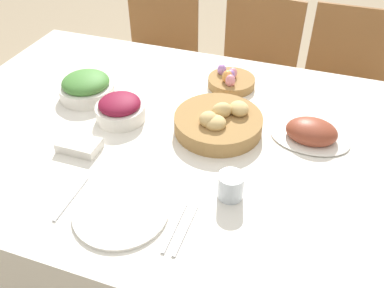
{
  "coord_description": "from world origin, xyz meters",
  "views": [
    {
      "loc": [
        0.35,
        -1.02,
        1.6
      ],
      "look_at": [
        0.03,
        -0.09,
        0.8
      ],
      "focal_mm": 38.0,
      "sensor_mm": 36.0,
      "label": 1
    }
  ],
  "objects_px": {
    "chair_far_center": "(251,76)",
    "egg_basket": "(231,80)",
    "chair_far_left": "(157,60)",
    "knife": "(175,227)",
    "bread_basket": "(219,122)",
    "fork": "(71,198)",
    "spoon": "(185,230)",
    "butter_dish": "(79,145)",
    "ham_platter": "(311,133)",
    "green_salad_bowl": "(86,87)",
    "dinner_plate": "(121,211)",
    "chair_far_right": "(342,91)",
    "drinking_cup": "(231,186)",
    "beet_salad_bowl": "(120,109)"
  },
  "relations": [
    {
      "from": "dinner_plate",
      "to": "fork",
      "type": "height_order",
      "value": "dinner_plate"
    },
    {
      "from": "chair_far_center",
      "to": "ham_platter",
      "type": "relative_size",
      "value": 3.39
    },
    {
      "from": "chair_far_right",
      "to": "fork",
      "type": "bearing_deg",
      "value": -117.8
    },
    {
      "from": "chair_far_right",
      "to": "butter_dish",
      "type": "distance_m",
      "value": 1.42
    },
    {
      "from": "dinner_plate",
      "to": "knife",
      "type": "distance_m",
      "value": 0.16
    },
    {
      "from": "bread_basket",
      "to": "green_salad_bowl",
      "type": "relative_size",
      "value": 1.43
    },
    {
      "from": "chair_far_left",
      "to": "butter_dish",
      "type": "relative_size",
      "value": 6.64
    },
    {
      "from": "chair_far_left",
      "to": "chair_far_center",
      "type": "distance_m",
      "value": 0.56
    },
    {
      "from": "knife",
      "to": "butter_dish",
      "type": "bearing_deg",
      "value": 153.4
    },
    {
      "from": "spoon",
      "to": "butter_dish",
      "type": "xyz_separation_m",
      "value": [
        -0.43,
        0.2,
        0.01
      ]
    },
    {
      "from": "chair_far_center",
      "to": "egg_basket",
      "type": "bearing_deg",
      "value": -82.04
    },
    {
      "from": "butter_dish",
      "to": "bread_basket",
      "type": "bearing_deg",
      "value": 31.66
    },
    {
      "from": "knife",
      "to": "bread_basket",
      "type": "bearing_deg",
      "value": 90.87
    },
    {
      "from": "bread_basket",
      "to": "butter_dish",
      "type": "bearing_deg",
      "value": -148.34
    },
    {
      "from": "green_salad_bowl",
      "to": "spoon",
      "type": "distance_m",
      "value": 0.75
    },
    {
      "from": "knife",
      "to": "chair_far_right",
      "type": "bearing_deg",
      "value": 72.4
    },
    {
      "from": "chair_far_left",
      "to": "spoon",
      "type": "relative_size",
      "value": 5.02
    },
    {
      "from": "bread_basket",
      "to": "fork",
      "type": "relative_size",
      "value": 1.7
    },
    {
      "from": "knife",
      "to": "spoon",
      "type": "relative_size",
      "value": 1.0
    },
    {
      "from": "dinner_plate",
      "to": "green_salad_bowl",
      "type": "bearing_deg",
      "value": 128.41
    },
    {
      "from": "ham_platter",
      "to": "beet_salad_bowl",
      "type": "bearing_deg",
      "value": -171.29
    },
    {
      "from": "egg_basket",
      "to": "dinner_plate",
      "type": "bearing_deg",
      "value": -98.59
    },
    {
      "from": "bread_basket",
      "to": "spoon",
      "type": "xyz_separation_m",
      "value": [
        0.04,
        -0.44,
        -0.03
      ]
    },
    {
      "from": "chair_far_left",
      "to": "drinking_cup",
      "type": "distance_m",
      "value": 1.42
    },
    {
      "from": "spoon",
      "to": "drinking_cup",
      "type": "xyz_separation_m",
      "value": [
        0.08,
        0.16,
        0.04
      ]
    },
    {
      "from": "chair_far_center",
      "to": "bread_basket",
      "type": "bearing_deg",
      "value": -80.41
    },
    {
      "from": "dinner_plate",
      "to": "drinking_cup",
      "type": "xyz_separation_m",
      "value": [
        0.26,
        0.16,
        0.03
      ]
    },
    {
      "from": "beet_salad_bowl",
      "to": "green_salad_bowl",
      "type": "relative_size",
      "value": 0.83
    },
    {
      "from": "knife",
      "to": "drinking_cup",
      "type": "height_order",
      "value": "drinking_cup"
    },
    {
      "from": "chair_far_right",
      "to": "dinner_plate",
      "type": "bearing_deg",
      "value": -112.36
    },
    {
      "from": "ham_platter",
      "to": "green_salad_bowl",
      "type": "distance_m",
      "value": 0.83
    },
    {
      "from": "chair_far_left",
      "to": "chair_far_center",
      "type": "bearing_deg",
      "value": -0.91
    },
    {
      "from": "chair_far_left",
      "to": "dinner_plate",
      "type": "relative_size",
      "value": 3.36
    },
    {
      "from": "chair_far_center",
      "to": "ham_platter",
      "type": "bearing_deg",
      "value": -60.76
    },
    {
      "from": "ham_platter",
      "to": "butter_dish",
      "type": "distance_m",
      "value": 0.76
    },
    {
      "from": "bread_basket",
      "to": "beet_salad_bowl",
      "type": "bearing_deg",
      "value": -172.36
    },
    {
      "from": "ham_platter",
      "to": "beet_salad_bowl",
      "type": "relative_size",
      "value": 1.5
    },
    {
      "from": "chair_far_right",
      "to": "beet_salad_bowl",
      "type": "distance_m",
      "value": 1.25
    },
    {
      "from": "fork",
      "to": "chair_far_center",
      "type": "bearing_deg",
      "value": 79.11
    },
    {
      "from": "ham_platter",
      "to": "chair_far_left",
      "type": "bearing_deg",
      "value": 137.85
    },
    {
      "from": "chair_far_right",
      "to": "fork",
      "type": "relative_size",
      "value": 5.02
    },
    {
      "from": "beet_salad_bowl",
      "to": "spoon",
      "type": "xyz_separation_m",
      "value": [
        0.38,
        -0.39,
        -0.04
      ]
    },
    {
      "from": "egg_basket",
      "to": "knife",
      "type": "xyz_separation_m",
      "value": [
        0.04,
        -0.73,
        -0.02
      ]
    },
    {
      "from": "chair_far_center",
      "to": "green_salad_bowl",
      "type": "height_order",
      "value": "chair_far_center"
    },
    {
      "from": "chair_far_right",
      "to": "chair_far_center",
      "type": "distance_m",
      "value": 0.48
    },
    {
      "from": "bread_basket",
      "to": "ham_platter",
      "type": "height_order",
      "value": "bread_basket"
    },
    {
      "from": "chair_far_center",
      "to": "egg_basket",
      "type": "height_order",
      "value": "chair_far_center"
    },
    {
      "from": "drinking_cup",
      "to": "chair_far_right",
      "type": "bearing_deg",
      "value": 75.41
    },
    {
      "from": "chair_far_left",
      "to": "spoon",
      "type": "height_order",
      "value": "chair_far_left"
    },
    {
      "from": "chair_far_center",
      "to": "green_salad_bowl",
      "type": "distance_m",
      "value": 1.02
    }
  ]
}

